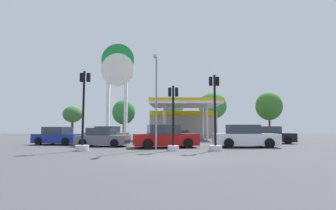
{
  "coord_description": "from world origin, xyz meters",
  "views": [
    {
      "loc": [
        0.14,
        -12.25,
        1.48
      ],
      "look_at": [
        -0.32,
        13.66,
        3.78
      ],
      "focal_mm": 26.71,
      "sensor_mm": 36.0,
      "label": 1
    }
  ],
  "objects_px": {
    "car_1": "(103,138)",
    "corner_streetlamp": "(156,93)",
    "tree_0": "(73,114)",
    "car_2": "(169,135)",
    "traffic_signal_2": "(173,127)",
    "car_5": "(106,135)",
    "tree_2": "(174,106)",
    "car_6": "(245,137)",
    "tree_4": "(269,106)",
    "car_0": "(165,137)",
    "station_pole_sign": "(117,77)",
    "tree_3": "(213,106)",
    "tree_1": "(124,112)",
    "traffic_signal_1": "(83,126)",
    "car_4": "(268,136)",
    "car_3": "(59,137)",
    "traffic_signal_0": "(215,127)"
  },
  "relations": [
    {
      "from": "car_3",
      "to": "traffic_signal_0",
      "type": "bearing_deg",
      "value": -23.06
    },
    {
      "from": "car_5",
      "to": "tree_3",
      "type": "xyz_separation_m",
      "value": [
        13.16,
        14.01,
        4.16
      ]
    },
    {
      "from": "car_3",
      "to": "tree_1",
      "type": "bearing_deg",
      "value": 83.87
    },
    {
      "from": "car_3",
      "to": "car_4",
      "type": "bearing_deg",
      "value": 5.61
    },
    {
      "from": "car_2",
      "to": "traffic_signal_2",
      "type": "relative_size",
      "value": 1.08
    },
    {
      "from": "traffic_signal_1",
      "to": "tree_0",
      "type": "height_order",
      "value": "traffic_signal_1"
    },
    {
      "from": "car_0",
      "to": "car_2",
      "type": "relative_size",
      "value": 1.1
    },
    {
      "from": "tree_1",
      "to": "car_5",
      "type": "bearing_deg",
      "value": -85.97
    },
    {
      "from": "car_6",
      "to": "tree_1",
      "type": "distance_m",
      "value": 24.77
    },
    {
      "from": "car_1",
      "to": "tree_1",
      "type": "xyz_separation_m",
      "value": [
        -2.33,
        20.17,
        3.21
      ]
    },
    {
      "from": "car_1",
      "to": "car_6",
      "type": "height_order",
      "value": "car_6"
    },
    {
      "from": "tree_0",
      "to": "tree_4",
      "type": "xyz_separation_m",
      "value": [
        32.15,
        0.35,
        1.33
      ]
    },
    {
      "from": "station_pole_sign",
      "to": "corner_streetlamp",
      "type": "height_order",
      "value": "station_pole_sign"
    },
    {
      "from": "car_6",
      "to": "tree_3",
      "type": "bearing_deg",
      "value": 87.29
    },
    {
      "from": "car_6",
      "to": "tree_3",
      "type": "height_order",
      "value": "tree_3"
    },
    {
      "from": "car_2",
      "to": "traffic_signal_2",
      "type": "distance_m",
      "value": 9.75
    },
    {
      "from": "car_6",
      "to": "traffic_signal_2",
      "type": "xyz_separation_m",
      "value": [
        -5.35,
        -2.9,
        0.73
      ]
    },
    {
      "from": "station_pole_sign",
      "to": "car_4",
      "type": "relative_size",
      "value": 2.94
    },
    {
      "from": "station_pole_sign",
      "to": "tree_3",
      "type": "xyz_separation_m",
      "value": [
        13.77,
        6.59,
        -3.34
      ]
    },
    {
      "from": "car_3",
      "to": "car_1",
      "type": "bearing_deg",
      "value": -23.34
    },
    {
      "from": "car_1",
      "to": "tree_0",
      "type": "distance_m",
      "value": 23.95
    },
    {
      "from": "traffic_signal_1",
      "to": "tree_4",
      "type": "bearing_deg",
      "value": 49.47
    },
    {
      "from": "station_pole_sign",
      "to": "traffic_signal_2",
      "type": "height_order",
      "value": "station_pole_sign"
    },
    {
      "from": "station_pole_sign",
      "to": "car_2",
      "type": "relative_size",
      "value": 2.85
    },
    {
      "from": "car_3",
      "to": "car_0",
      "type": "bearing_deg",
      "value": -17.64
    },
    {
      "from": "car_1",
      "to": "corner_streetlamp",
      "type": "bearing_deg",
      "value": -34.0
    },
    {
      "from": "car_0",
      "to": "car_5",
      "type": "relative_size",
      "value": 1.06
    },
    {
      "from": "car_2",
      "to": "tree_0",
      "type": "relative_size",
      "value": 0.91
    },
    {
      "from": "car_3",
      "to": "car_6",
      "type": "height_order",
      "value": "car_6"
    },
    {
      "from": "car_4",
      "to": "tree_1",
      "type": "bearing_deg",
      "value": 135.1
    },
    {
      "from": "traffic_signal_0",
      "to": "tree_3",
      "type": "bearing_deg",
      "value": 81.16
    },
    {
      "from": "car_6",
      "to": "station_pole_sign",
      "type": "bearing_deg",
      "value": 132.26
    },
    {
      "from": "car_5",
      "to": "tree_2",
      "type": "xyz_separation_m",
      "value": [
        7.0,
        16.34,
        4.25
      ]
    },
    {
      "from": "tree_2",
      "to": "corner_streetlamp",
      "type": "relative_size",
      "value": 1.08
    },
    {
      "from": "tree_4",
      "to": "car_1",
      "type": "bearing_deg",
      "value": -134.68
    },
    {
      "from": "car_1",
      "to": "corner_streetlamp",
      "type": "relative_size",
      "value": 0.68
    },
    {
      "from": "car_6",
      "to": "tree_4",
      "type": "height_order",
      "value": "tree_4"
    },
    {
      "from": "tree_0",
      "to": "tree_2",
      "type": "height_order",
      "value": "tree_2"
    },
    {
      "from": "tree_1",
      "to": "tree_2",
      "type": "height_order",
      "value": "tree_2"
    },
    {
      "from": "traffic_signal_1",
      "to": "traffic_signal_0",
      "type": "bearing_deg",
      "value": 1.34
    },
    {
      "from": "car_2",
      "to": "car_3",
      "type": "bearing_deg",
      "value": -155.02
    },
    {
      "from": "car_6",
      "to": "traffic_signal_1",
      "type": "distance_m",
      "value": 11.54
    },
    {
      "from": "traffic_signal_1",
      "to": "tree_2",
      "type": "bearing_deg",
      "value": 77.23
    },
    {
      "from": "tree_1",
      "to": "car_3",
      "type": "bearing_deg",
      "value": -96.13
    },
    {
      "from": "car_6",
      "to": "tree_0",
      "type": "relative_size",
      "value": 0.95
    },
    {
      "from": "car_0",
      "to": "tree_0",
      "type": "xyz_separation_m",
      "value": [
        -15.82,
        22.2,
        2.8
      ]
    },
    {
      "from": "tree_4",
      "to": "corner_streetlamp",
      "type": "height_order",
      "value": "tree_4"
    },
    {
      "from": "car_1",
      "to": "tree_2",
      "type": "bearing_deg",
      "value": 75.84
    },
    {
      "from": "car_5",
      "to": "traffic_signal_1",
      "type": "relative_size",
      "value": 0.92
    },
    {
      "from": "tree_0",
      "to": "traffic_signal_1",
      "type": "bearing_deg",
      "value": -66.7
    }
  ]
}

